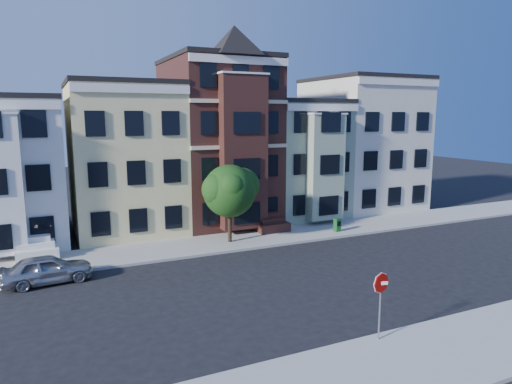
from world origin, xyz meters
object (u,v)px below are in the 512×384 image
parked_car (47,269)px  newspaper_box (337,225)px  street_tree (229,195)px  stop_sign (380,302)px

parked_car → newspaper_box: bearing=-89.3°
street_tree → newspaper_box: bearing=-5.1°
newspaper_box → stop_sign: (-7.62, -13.50, 0.96)m
street_tree → stop_sign: (0.09, -14.18, -1.63)m
street_tree → stop_sign: street_tree is taller
stop_sign → newspaper_box: bearing=74.2°
newspaper_box → parked_car: bearing=-179.9°
street_tree → newspaper_box: 8.16m
parked_car → stop_sign: stop_sign is taller
newspaper_box → stop_sign: bearing=-125.5°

